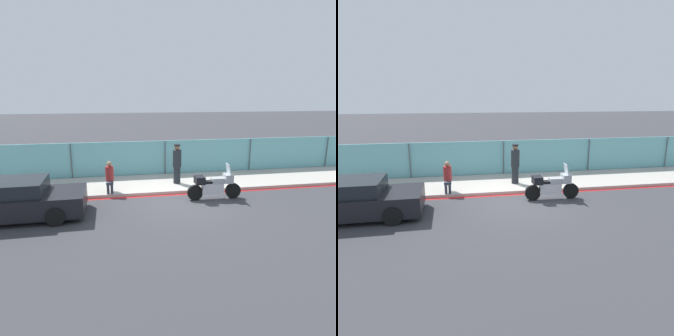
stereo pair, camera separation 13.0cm
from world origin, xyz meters
The scene contains 8 objects.
ground_plane centered at (0.00, 0.00, 0.00)m, with size 120.00×120.00×0.00m, color #38383D.
sidewalk centered at (0.00, 2.48, 0.07)m, with size 34.24×2.90×0.13m.
curb_paint_stripe centered at (0.00, 0.94, 0.00)m, with size 34.24×0.18×0.01m.
storefront_fence centered at (0.00, 4.02, 0.92)m, with size 32.53×0.17×1.84m.
motorcycle centered at (1.34, 0.15, 0.58)m, with size 2.21×0.51×1.44m.
officer_standing centered at (0.25, 2.18, 1.05)m, with size 0.39×0.39×1.80m.
person_seated_on_curb centered at (-2.77, 1.48, 0.84)m, with size 0.34×0.65×1.28m.
parked_car_far_background centered at (-5.97, -0.52, 0.65)m, with size 4.68×2.05×1.34m.
Camera 1 is at (-2.47, -10.80, 4.10)m, focal length 32.00 mm.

